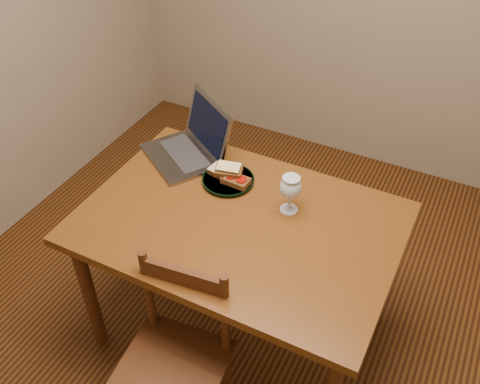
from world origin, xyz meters
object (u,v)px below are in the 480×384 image
at_px(laptop, 192,142).
at_px(milk_glass, 290,194).
at_px(chair, 175,355).
at_px(plate, 228,180).
at_px(table, 239,235).

bearing_deg(laptop, milk_glass, 16.89).
distance_m(chair, milk_glass, 0.78).
height_order(plate, laptop, laptop).
bearing_deg(milk_glass, table, -136.34).
height_order(plate, milk_glass, milk_glass).
xyz_separation_m(plate, milk_glass, (0.32, -0.05, 0.08)).
xyz_separation_m(chair, plate, (-0.14, 0.71, 0.29)).
height_order(chair, plate, chair).
distance_m(chair, plate, 0.78).
height_order(table, laptop, laptop).
xyz_separation_m(table, plate, (-0.16, 0.20, 0.10)).
relative_size(chair, plate, 1.86).
relative_size(table, milk_glass, 7.38).
bearing_deg(plate, milk_glass, -8.54).
xyz_separation_m(table, chair, (-0.01, -0.52, -0.19)).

